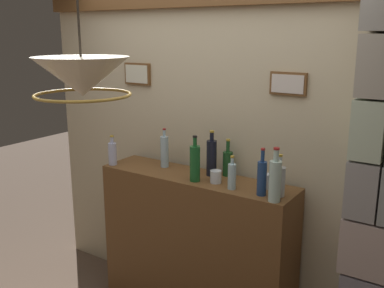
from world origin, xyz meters
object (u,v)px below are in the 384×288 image
Objects in this scene: liquor_bottle_mezcal at (232,176)px; liquor_bottle_rye at (165,151)px; glass_tumbler_rocks at (267,181)px; liquor_bottle_port at (262,177)px; liquor_bottle_bourbon at (228,162)px; liquor_bottle_rum at (113,153)px; liquor_bottle_sherry at (195,163)px; liquor_bottle_brandy at (212,157)px; liquor_bottle_gin at (275,180)px; glass_tumbler_highball at (216,177)px; liquor_bottle_vodka at (279,181)px; pendant_lamp at (82,78)px.

liquor_bottle_mezcal is 0.75× the size of liquor_bottle_rye.
liquor_bottle_rye is at bearing 178.66° from glass_tumbler_rocks.
liquor_bottle_bourbon is at bearing 148.47° from liquor_bottle_port.
liquor_bottle_sherry is (0.75, 0.03, 0.04)m from liquor_bottle_rum.
glass_tumbler_rocks is at bearing -4.81° from liquor_bottle_brandy.
liquor_bottle_brandy is 0.12m from liquor_bottle_bourbon.
liquor_bottle_rye is 0.41m from liquor_bottle_sherry.
liquor_bottle_gin is 1.13× the size of liquor_bottle_rye.
liquor_bottle_rum reaches higher than glass_tumbler_highball.
liquor_bottle_vodka reaches higher than liquor_bottle_mezcal.
liquor_bottle_gin is 0.58× the size of pendant_lamp.
pendant_lamp is (-0.10, -0.89, 0.65)m from liquor_bottle_sherry.
liquor_bottle_mezcal is at bearing -12.92° from liquor_bottle_rye.
liquor_bottle_bourbon is 0.27m from liquor_bottle_sherry.
liquor_bottle_brandy is (-0.57, 0.12, 0.04)m from liquor_bottle_vodka.
glass_tumbler_rocks is at bearing -15.75° from liquor_bottle_bourbon.
liquor_bottle_bourbon is 0.46× the size of pendant_lamp.
glass_tumbler_rocks is 1.39m from pendant_lamp.
liquor_bottle_gin reaches higher than liquor_bottle_bourbon.
liquor_bottle_bourbon is 2.69× the size of glass_tumbler_rocks.
liquor_bottle_sherry is 1.11m from pendant_lamp.
liquor_bottle_rum is (-1.05, -0.02, 0.00)m from liquor_bottle_mezcal.
liquor_bottle_port is at bearing 56.03° from pendant_lamp.
glass_tumbler_highball is at bearing 172.70° from liquor_bottle_port.
liquor_bottle_sherry is at bearing -119.02° from liquor_bottle_bourbon.
liquor_bottle_mezcal is at bearing -179.21° from liquor_bottle_port.
liquor_bottle_gin is at bearing -4.94° from liquor_bottle_sherry.
liquor_bottle_mezcal is at bearing 1.34° from liquor_bottle_rum.
pendant_lamp reaches higher than liquor_bottle_vodka.
liquor_bottle_vodka is at bearing 53.46° from pendant_lamp.
liquor_bottle_gin reaches higher than liquor_bottle_brandy.
glass_tumbler_highball is at bearing -166.17° from glass_tumbler_rocks.
liquor_bottle_vodka is 0.15m from glass_tumbler_rocks.
liquor_bottle_sherry is at bearing -21.98° from liquor_bottle_rye.
glass_tumbler_rocks is at bearing 145.59° from liquor_bottle_vodka.
liquor_bottle_rum is 0.87× the size of liquor_bottle_vodka.
liquor_bottle_port is at bearing 0.22° from liquor_bottle_sherry.
liquor_bottle_brandy is at bearing 131.78° from glass_tumbler_highball.
liquor_bottle_gin is 3.38× the size of glass_tumbler_rocks.
liquor_bottle_bourbon is (-0.38, 0.23, -0.02)m from liquor_bottle_port.
liquor_bottle_rye is 3.00× the size of glass_tumbler_rocks.
liquor_bottle_brandy is 1.02× the size of liquor_bottle_sherry.
liquor_bottle_vodka is at bearing 9.58° from liquor_bottle_mezcal.
pendant_lamp is (-0.23, -1.13, 0.69)m from liquor_bottle_bourbon.
liquor_bottle_gin is 1.03× the size of liquor_bottle_brandy.
liquor_bottle_port is (-0.10, -0.05, 0.02)m from liquor_bottle_vodka.
glass_tumbler_rocks is at bearing 125.93° from liquor_bottle_gin.
glass_tumbler_highball is at bearing 167.93° from liquor_bottle_gin.
liquor_bottle_sherry is at bearing -164.58° from glass_tumbler_rocks.
glass_tumbler_rocks is (1.24, 0.16, -0.04)m from liquor_bottle_rum.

